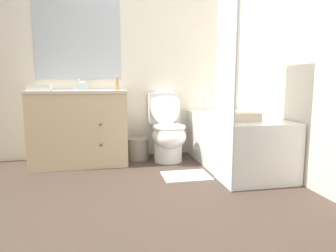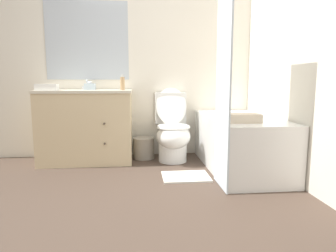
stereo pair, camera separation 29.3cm
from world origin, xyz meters
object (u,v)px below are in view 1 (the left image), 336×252
sink_faucet (80,87)px  tissue_box (83,87)px  bathtub (235,141)px  bath_towel_folded (242,117)px  bath_mat (186,176)px  vanity_cabinet (80,127)px  hand_towel_folded (39,88)px  soap_dispenser (117,83)px  wastebasket (138,149)px  toilet (167,131)px

sink_faucet → tissue_box: sink_faucet is taller
bathtub → sink_faucet: bearing=158.7°
bath_towel_folded → bath_mat: bath_towel_folded is taller
vanity_cabinet → bath_mat: size_ratio=2.30×
vanity_cabinet → hand_towel_folded: 0.61m
bath_towel_folded → bath_mat: bearing=163.8°
soap_dispenser → vanity_cabinet: bearing=177.4°
bathtub → bath_towel_folded: (-0.12, -0.41, 0.32)m
vanity_cabinet → bath_towel_folded: bearing=-29.0°
sink_faucet → bath_mat: sink_faucet is taller
soap_dispenser → bath_towel_folded: soap_dispenser is taller
wastebasket → hand_towel_folded: bearing=-166.4°
wastebasket → bath_towel_folded: (0.89, -0.94, 0.48)m
wastebasket → sink_faucet: bearing=169.3°
vanity_cabinet → soap_dispenser: soap_dispenser is taller
bath_mat → soap_dispenser: bearing=132.1°
soap_dispenser → tissue_box: bearing=164.8°
sink_faucet → hand_towel_folded: (-0.37, -0.37, -0.00)m
sink_faucet → bathtub: 1.89m
bathtub → tissue_box: 1.82m
hand_towel_folded → bath_mat: 1.76m
bathtub → bath_towel_folded: size_ratio=4.90×
toilet → bath_towel_folded: toilet is taller
vanity_cabinet → bath_towel_folded: vanity_cabinet is taller
bathtub → bath_towel_folded: 0.53m
tissue_box → hand_towel_folded: tissue_box is taller
wastebasket → bath_mat: size_ratio=0.57×
vanity_cabinet → toilet: size_ratio=1.22×
vanity_cabinet → bath_towel_folded: (1.55, -0.86, 0.18)m
vanity_cabinet → bath_towel_folded: size_ratio=3.52×
vanity_cabinet → bathtub: size_ratio=0.72×
sink_faucet → bathtub: sink_faucet is taller
tissue_box → bathtub: bearing=-18.2°
vanity_cabinet → sink_faucet: sink_faucet is taller
soap_dispenser → toilet: bearing=-4.6°
tissue_box → bath_towel_folded: 1.80m
bathtub → hand_towel_folded: 2.15m
sink_faucet → hand_towel_folded: bearing=-134.9°
bathtub → bath_mat: bathtub is taller
sink_faucet → bath_mat: size_ratio=0.31×
toilet → bathtub: bearing=-29.7°
vanity_cabinet → tissue_box: bearing=63.2°
toilet → bath_mat: size_ratio=1.88×
vanity_cabinet → hand_towel_folded: size_ratio=4.63×
tissue_box → bath_towel_folded: tissue_box is taller
vanity_cabinet → sink_faucet: 0.49m
bathtub → wastebasket: size_ratio=5.64×
vanity_cabinet → tissue_box: 0.46m
toilet → hand_towel_folded: (-1.37, -0.11, 0.52)m
toilet → bath_towel_folded: 1.00m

